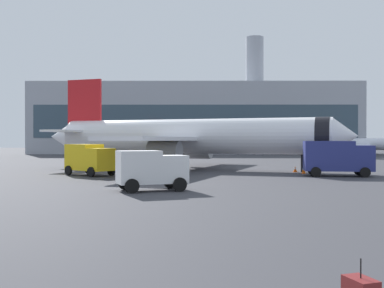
# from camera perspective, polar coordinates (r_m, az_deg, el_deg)

# --- Properties ---
(airplane_at_gate) EXTENTS (34.91, 31.89, 10.50)m
(airplane_at_gate) POSITION_cam_1_polar(r_m,az_deg,el_deg) (52.13, -0.31, 0.89)
(airplane_at_gate) COLOR white
(airplane_at_gate) RESTS_ON ground
(airplane_taxiing) EXTENTS (21.36, 19.75, 6.91)m
(airplane_taxiing) POSITION_cam_1_polar(r_m,az_deg,el_deg) (108.04, 20.36, -0.02)
(airplane_taxiing) COLOR silver
(airplane_taxiing) RESTS_ON ground
(service_truck) EXTENTS (5.09, 4.76, 2.90)m
(service_truck) POSITION_cam_1_polar(r_m,az_deg,el_deg) (44.63, -12.30, -1.68)
(service_truck) COLOR yellow
(service_truck) RESTS_ON ground
(fuel_truck) EXTENTS (6.26, 3.35, 3.20)m
(fuel_truck) POSITION_cam_1_polar(r_m,az_deg,el_deg) (44.66, 17.11, -1.48)
(fuel_truck) COLOR navy
(fuel_truck) RESTS_ON ground
(cargo_van) EXTENTS (4.82, 3.53, 2.60)m
(cargo_van) POSITION_cam_1_polar(r_m,az_deg,el_deg) (30.51, -4.97, -2.95)
(cargo_van) COLOR white
(cargo_van) RESTS_ON ground
(safety_cone_near) EXTENTS (0.44, 0.44, 0.73)m
(safety_cone_near) POSITION_cam_1_polar(r_m,az_deg,el_deg) (47.69, 13.33, -3.05)
(safety_cone_near) COLOR #F2590C
(safety_cone_near) RESTS_ON ground
(safety_cone_mid) EXTENTS (0.44, 0.44, 0.61)m
(safety_cone_mid) POSITION_cam_1_polar(r_m,az_deg,el_deg) (49.49, 12.35, -2.98)
(safety_cone_mid) COLOR #F2590C
(safety_cone_mid) RESTS_ON ground
(terminal_building) EXTENTS (78.88, 18.21, 29.00)m
(terminal_building) POSITION_cam_1_polar(r_m,az_deg,el_deg) (118.03, 0.47, 3.07)
(terminal_building) COLOR #9EA3AD
(terminal_building) RESTS_ON ground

